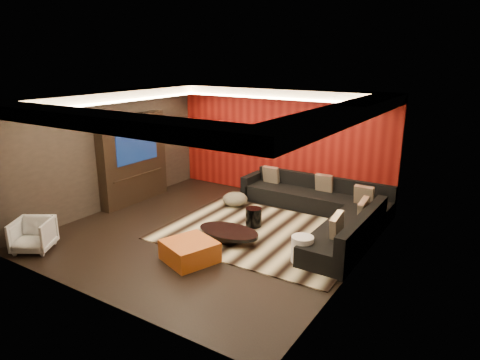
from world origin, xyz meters
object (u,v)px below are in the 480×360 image
Objects in this scene: coffee_table at (229,235)px; sectional_sofa at (325,210)px; orange_ottoman at (190,251)px; armchair at (33,235)px; drum_stool at (254,217)px; white_side_table at (302,249)px.

sectional_sofa is (1.21, 2.04, 0.13)m from coffee_table.
orange_ottoman is 1.21× the size of armchair.
sectional_sofa reaches higher than orange_ottoman.
orange_ottoman is 3.03m from armchair.
drum_stool reaches higher than orange_ottoman.
white_side_table is 2.02m from orange_ottoman.
drum_stool is at bearing -136.20° from sectional_sofa.
orange_ottoman is (-1.73, -1.03, -0.06)m from white_side_table.
drum_stool is 0.59× the size of armchair.
sectional_sofa is at bearing 66.70° from orange_ottoman.
armchair is at bearing -131.96° from drum_stool.
orange_ottoman is (-0.13, -1.06, 0.06)m from coffee_table.
armchair is 5.98m from sectional_sofa.
armchair is (-4.48, -2.29, 0.07)m from white_side_table.
drum_stool is 1.98m from orange_ottoman.
armchair is at bearing -133.12° from sectional_sofa.
drum_stool is 4.36m from armchair.
drum_stool is at bearing 87.96° from coffee_table.
orange_ottoman reaches higher than coffee_table.
sectional_sofa is (-0.40, 2.07, 0.02)m from white_side_table.
white_side_table is (1.57, -0.94, 0.02)m from drum_stool.
sectional_sofa is (1.34, 3.10, 0.08)m from orange_ottoman.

